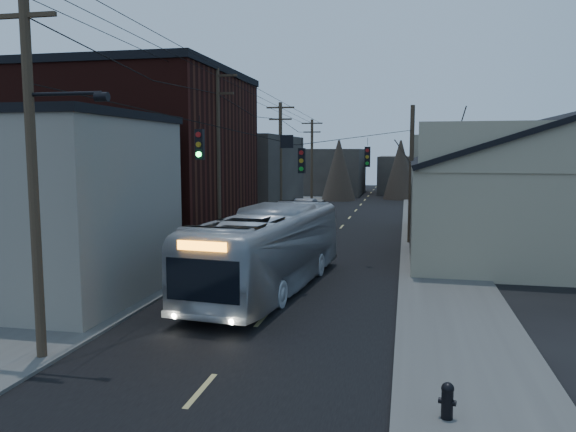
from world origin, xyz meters
name	(u,v)px	position (x,y,z in m)	size (l,w,h in m)	color
ground	(166,432)	(0.00, 0.00, 0.00)	(160.00, 160.00, 0.00)	black
road_surface	(339,230)	(0.00, 30.00, 0.01)	(9.00, 110.00, 0.02)	black
sidewalk_left	(252,227)	(-6.50, 30.00, 0.06)	(4.00, 110.00, 0.12)	#474744
sidewalk_right	(431,232)	(6.50, 30.00, 0.06)	(4.00, 110.00, 0.12)	#474744
building_clapboard	(44,209)	(-9.00, 9.00, 3.50)	(8.00, 8.00, 7.00)	gray
building_brick	(147,164)	(-10.00, 20.00, 5.00)	(10.00, 12.00, 10.00)	black
building_left_far	(237,177)	(-9.50, 36.00, 3.50)	(9.00, 14.00, 7.00)	#322D28
warehouse	(550,203)	(13.00, 25.00, 2.70)	(16.16, 20.60, 7.73)	gray
building_far_left	(325,171)	(-6.00, 65.00, 3.00)	(10.00, 12.00, 6.00)	#322D28
building_far_right	(423,174)	(7.00, 70.00, 2.50)	(12.00, 14.00, 5.00)	#322D28
bare_tree	(441,192)	(6.50, 20.00, 3.60)	(0.40, 0.40, 7.20)	black
utility_lines	(279,164)	(-3.11, 24.14, 4.95)	(11.24, 45.28, 10.50)	#382B1E
bus	(269,250)	(-0.73, 11.86, 1.70)	(2.86, 12.24, 3.41)	#A6ABB2
parked_car	(304,208)	(-4.01, 37.89, 0.78)	(1.66, 4.76, 1.57)	#95969C
fire_hydrant	(447,399)	(5.67, 1.54, 0.54)	(0.38, 0.27, 0.79)	black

